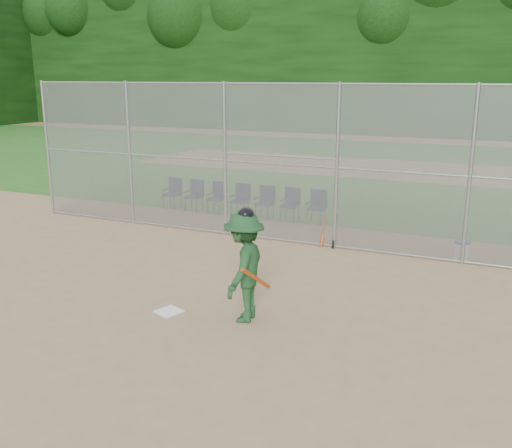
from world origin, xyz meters
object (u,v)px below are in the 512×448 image
at_px(home_plate, 169,311).
at_px(water_cooler, 462,250).
at_px(batter_at_plate, 244,267).
at_px(chair_0, 172,194).

xyz_separation_m(home_plate, water_cooler, (4.54, 5.39, 0.21)).
bearing_deg(batter_at_plate, water_cooler, 58.38).
height_order(batter_at_plate, chair_0, batter_at_plate).
xyz_separation_m(water_cooler, chair_0, (-8.95, 1.73, 0.26)).
height_order(batter_at_plate, water_cooler, batter_at_plate).
bearing_deg(water_cooler, batter_at_plate, -121.62).
relative_size(batter_at_plate, water_cooler, 4.64).
distance_m(home_plate, chair_0, 8.39).
bearing_deg(chair_0, water_cooler, -10.96).
bearing_deg(chair_0, batter_at_plate, -49.83).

